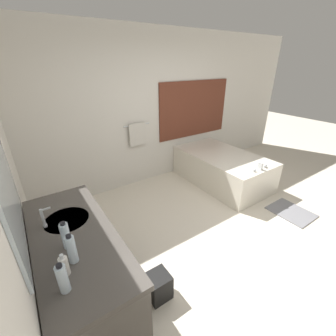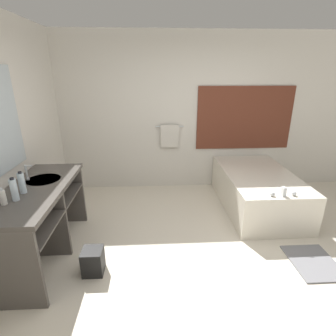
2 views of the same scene
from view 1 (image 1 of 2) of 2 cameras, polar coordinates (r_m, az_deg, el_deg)
name	(u,v)px [view 1 (image 1 of 2)]	position (r m, az deg, el deg)	size (l,w,h in m)	color
ground_plane	(236,241)	(3.27, 16.93, -17.34)	(16.00, 16.00, 0.00)	beige
wall_back_with_blinds	(151,111)	(4.23, -4.37, 14.27)	(7.40, 0.13, 2.70)	silver
wall_left_with_mirror	(4,219)	(1.61, -36.27, -10.44)	(0.08, 7.40, 2.70)	silver
vanity_counter	(77,253)	(2.26, -22.01, -19.32)	(0.63, 1.55, 0.88)	#4C4742
sink_faucet	(43,218)	(2.21, -29.09, -11.12)	(0.09, 0.04, 0.18)	silver
bathtub	(222,167)	(4.47, 13.50, 0.33)	(1.04, 1.79, 0.70)	silver
water_bottle_1	(66,235)	(1.91, -24.56, -15.32)	(0.06, 0.06, 0.23)	silver
water_bottle_2	(63,278)	(1.64, -25.19, -24.05)	(0.06, 0.06, 0.22)	silver
water_bottle_3	(72,249)	(1.79, -23.29, -18.41)	(0.06, 0.06, 0.24)	silver
soap_dispenser	(64,266)	(1.75, -24.87, -21.60)	(0.06, 0.06, 0.17)	white
waste_bin	(159,286)	(2.53, -2.41, -27.71)	(0.22, 0.22, 0.28)	black
bath_mat	(291,212)	(4.11, 28.77, -9.75)	(0.50, 0.61, 0.02)	slate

